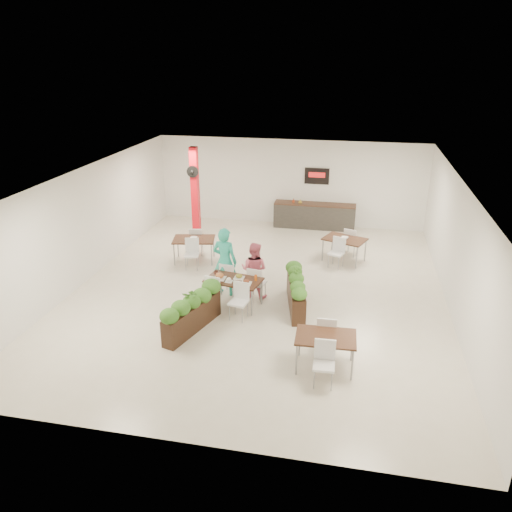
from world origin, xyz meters
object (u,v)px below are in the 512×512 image
(diner_man, at_px, (225,261))
(planter_right, at_px, (296,289))
(red_column, at_px, (195,192))
(diner_woman, at_px, (254,270))
(planter_left, at_px, (192,310))
(side_table_b, at_px, (345,242))
(side_table_a, at_px, (194,242))
(side_table_c, at_px, (326,341))
(main_table, at_px, (233,283))
(service_counter, at_px, (314,215))

(diner_man, distance_m, planter_right, 2.07)
(diner_man, bearing_deg, red_column, -51.90)
(diner_man, distance_m, diner_woman, 0.82)
(planter_left, relative_size, side_table_b, 1.19)
(diner_woman, distance_m, side_table_b, 3.74)
(side_table_a, height_order, side_table_c, same)
(diner_woman, relative_size, side_table_b, 0.92)
(red_column, distance_m, planter_left, 6.58)
(diner_woman, bearing_deg, side_table_b, -116.65)
(planter_left, height_order, side_table_b, planter_left)
(red_column, bearing_deg, side_table_b, -12.88)
(side_table_a, relative_size, side_table_b, 1.00)
(planter_left, height_order, planter_right, planter_right)
(main_table, bearing_deg, planter_right, 8.14)
(main_table, relative_size, diner_woman, 1.19)
(red_column, xyz_separation_m, service_counter, (4.00, 1.86, -1.15))
(service_counter, xyz_separation_m, side_table_b, (1.22, -3.06, 0.14))
(main_table, bearing_deg, diner_woman, 57.84)
(diner_woman, xyz_separation_m, side_table_b, (2.28, 2.96, -0.13))
(red_column, relative_size, main_table, 1.76)
(side_table_b, bearing_deg, planter_right, -86.53)
(service_counter, relative_size, planter_right, 1.43)
(service_counter, height_order, side_table_c, service_counter)
(side_table_c, bearing_deg, side_table_a, 129.93)
(planter_right, bearing_deg, side_table_b, 72.14)
(main_table, height_order, side_table_c, same)
(planter_right, relative_size, side_table_b, 1.26)
(planter_left, bearing_deg, side_table_b, 56.35)
(planter_left, distance_m, side_table_b, 6.03)
(service_counter, bearing_deg, main_table, -102.41)
(main_table, xyz_separation_m, side_table_a, (-1.92, 2.67, -0.00))
(diner_man, relative_size, side_table_c, 1.16)
(planter_left, xyz_separation_m, side_table_a, (-1.27, 4.07, 0.11))
(red_column, relative_size, planter_right, 1.53)
(service_counter, distance_m, planter_right, 6.45)
(planter_left, bearing_deg, planter_right, 35.90)
(main_table, relative_size, side_table_b, 1.10)
(diner_woman, height_order, side_table_a, diner_woman)
(side_table_c, bearing_deg, planter_left, 162.15)
(planter_right, height_order, side_table_a, planter_right)
(diner_man, bearing_deg, main_table, 131.68)
(red_column, height_order, planter_left, red_column)
(red_column, distance_m, diner_woman, 5.17)
(side_table_a, bearing_deg, service_counter, 38.98)
(planter_left, relative_size, planter_right, 0.95)
(diner_man, bearing_deg, diner_woman, -169.14)
(side_table_a, xyz_separation_m, side_table_c, (4.44, -4.98, -0.01))
(main_table, height_order, diner_man, diner_man)
(service_counter, distance_m, diner_man, 6.32)
(diner_woman, xyz_separation_m, planter_right, (1.18, -0.42, -0.25))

